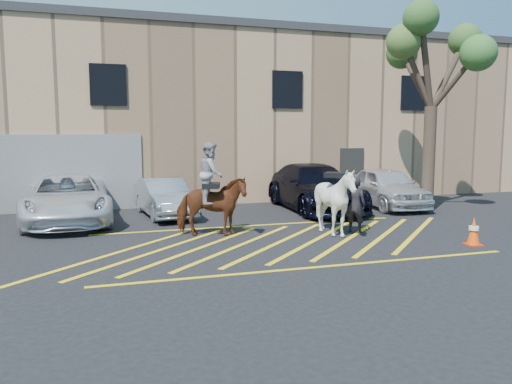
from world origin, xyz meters
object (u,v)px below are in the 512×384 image
object	(u,v)px
handler	(355,205)
saddled_white	(335,201)
car_blue_suv	(314,187)
traffic_cone	(474,231)
car_silver_sedan	(164,198)
car_white_suv	(386,187)
mounted_bay	(211,199)
tree	(433,52)
car_white_pickup	(67,199)

from	to	relation	value
handler	saddled_white	bearing A→B (deg)	57.41
handler	car_blue_suv	bearing A→B (deg)	-56.84
saddled_white	car_blue_suv	bearing A→B (deg)	72.89
handler	traffic_cone	distance (m)	3.21
saddled_white	traffic_cone	size ratio (longest dim) A/B	3.18
car_silver_sedan	car_white_suv	xyz separation A→B (m)	(8.44, -0.42, 0.13)
car_blue_suv	traffic_cone	distance (m)	6.85
car_silver_sedan	saddled_white	bearing A→B (deg)	-54.97
mounted_bay	car_white_suv	bearing A→B (deg)	23.66
traffic_cone	tree	xyz separation A→B (m)	(2.33, 5.10, 5.33)
car_blue_suv	mounted_bay	xyz separation A→B (m)	(-4.71, -3.56, 0.21)
car_silver_sedan	handler	size ratio (longest dim) A/B	2.43
tree	car_silver_sedan	bearing A→B (deg)	169.28
saddled_white	traffic_cone	xyz separation A→B (m)	(2.84, -2.18, -0.59)
traffic_cone	tree	bearing A→B (deg)	65.48
car_white_suv	handler	world-z (taller)	handler
car_white_pickup	handler	xyz separation A→B (m)	(8.01, -4.13, 0.04)
car_white_pickup	car_white_suv	bearing A→B (deg)	-2.57
mounted_bay	saddled_white	distance (m)	3.45
car_blue_suv	car_silver_sedan	bearing A→B (deg)	-179.68
car_white_pickup	traffic_cone	xyz separation A→B (m)	(10.10, -6.52, -0.41)
mounted_bay	traffic_cone	world-z (taller)	mounted_bay
car_white_pickup	car_silver_sedan	world-z (taller)	car_white_pickup
saddled_white	tree	size ratio (longest dim) A/B	0.32
car_white_pickup	car_blue_suv	bearing A→B (deg)	-1.20
car_blue_suv	car_white_suv	size ratio (longest dim) A/B	1.28
car_blue_suv	car_white_suv	distance (m)	2.92
car_blue_suv	tree	size ratio (longest dim) A/B	0.80
car_silver_sedan	tree	distance (m)	10.74
car_white_pickup	traffic_cone	bearing A→B (deg)	-35.03
car_white_pickup	mounted_bay	bearing A→B (deg)	-43.15
car_white_pickup	car_white_suv	size ratio (longest dim) A/B	1.22
car_blue_suv	mounted_bay	size ratio (longest dim) A/B	2.23
car_blue_suv	mounted_bay	bearing A→B (deg)	-140.58
handler	car_silver_sedan	bearing A→B (deg)	-0.81
mounted_bay	tree	xyz separation A→B (m)	(8.49, 1.99, 4.64)
traffic_cone	tree	world-z (taller)	tree
car_white_suv	handler	size ratio (longest dim) A/B	2.82
tree	car_blue_suv	bearing A→B (deg)	157.42
car_white_suv	saddled_white	distance (m)	6.06
car_blue_suv	tree	bearing A→B (deg)	-20.30
car_blue_suv	traffic_cone	world-z (taller)	car_blue_suv
car_white_pickup	traffic_cone	size ratio (longest dim) A/B	7.60
handler	traffic_cone	bearing A→B (deg)	172.75
saddled_white	traffic_cone	distance (m)	3.63
car_white_pickup	tree	xyz separation A→B (m)	(12.43, -1.43, 4.92)
mounted_bay	tree	distance (m)	9.88
car_blue_suv	saddled_white	distance (m)	4.70
mounted_bay	car_blue_suv	bearing A→B (deg)	37.14
mounted_bay	tree	size ratio (longest dim) A/B	0.36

